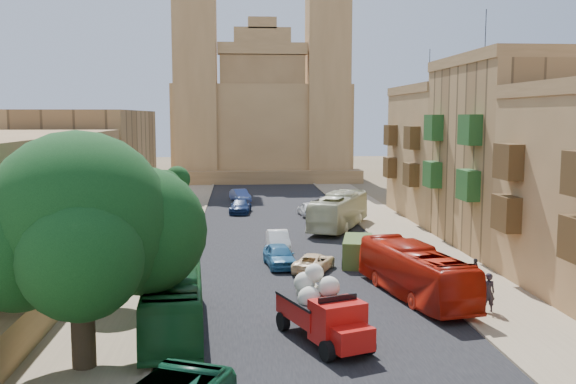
{
  "coord_description": "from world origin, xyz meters",
  "views": [
    {
      "loc": [
        -3.62,
        -19.95,
        9.48
      ],
      "look_at": [
        0.0,
        26.0,
        4.0
      ],
      "focal_mm": 40.0,
      "sensor_mm": 36.0,
      "label": 1
    }
  ],
  "objects": [
    {
      "name": "road_surface",
      "position": [
        0.0,
        30.0,
        0.01
      ],
      "size": [
        14.0,
        140.0,
        0.01
      ],
      "primitive_type": "cube",
      "color": "black",
      "rests_on": "ground"
    },
    {
      "name": "sidewalk_east",
      "position": [
        9.5,
        30.0,
        0.01
      ],
      "size": [
        5.0,
        140.0,
        0.01
      ],
      "primitive_type": "cube",
      "color": "#8C775B",
      "rests_on": "ground"
    },
    {
      "name": "sidewalk_west",
      "position": [
        -9.5,
        30.0,
        0.01
      ],
      "size": [
        5.0,
        140.0,
        0.01
      ],
      "primitive_type": "cube",
      "color": "#8C775B",
      "rests_on": "ground"
    },
    {
      "name": "kerb_east",
      "position": [
        7.0,
        30.0,
        0.06
      ],
      "size": [
        0.25,
        140.0,
        0.12
      ],
      "primitive_type": "cube",
      "color": "#8C775B",
      "rests_on": "ground"
    },
    {
      "name": "kerb_west",
      "position": [
        -7.0,
        30.0,
        0.06
      ],
      "size": [
        0.25,
        140.0,
        0.12
      ],
      "primitive_type": "cube",
      "color": "#8C775B",
      "rests_on": "ground"
    },
    {
      "name": "townhouse_c",
      "position": [
        15.95,
        25.0,
        6.91
      ],
      "size": [
        9.0,
        14.0,
        17.4
      ],
      "color": "#9F7648",
      "rests_on": "ground"
    },
    {
      "name": "townhouse_d",
      "position": [
        15.95,
        39.0,
        6.16
      ],
      "size": [
        9.0,
        14.0,
        15.9
      ],
      "color": "olive",
      "rests_on": "ground"
    },
    {
      "name": "west_wall",
      "position": [
        -12.5,
        20.0,
        0.9
      ],
      "size": [
        1.0,
        40.0,
        1.8
      ],
      "primitive_type": "cube",
      "color": "olive",
      "rests_on": "ground"
    },
    {
      "name": "west_building_mid",
      "position": [
        -18.0,
        44.0,
        5.0
      ],
      "size": [
        10.0,
        22.0,
        10.0
      ],
      "primitive_type": "cube",
      "color": "#9F7648",
      "rests_on": "ground"
    },
    {
      "name": "church",
      "position": [
        -0.0,
        78.61,
        9.52
      ],
      "size": [
        28.0,
        22.5,
        36.3
      ],
      "color": "olive",
      "rests_on": "ground"
    },
    {
      "name": "ficus_tree",
      "position": [
        -9.42,
        4.01,
        5.31
      ],
      "size": [
        8.98,
        8.26,
        8.98
      ],
      "color": "#322619",
      "rests_on": "ground"
    },
    {
      "name": "street_tree_a",
      "position": [
        -10.0,
        12.0,
        3.12
      ],
      "size": [
        3.03,
        3.03,
        4.67
      ],
      "color": "#322619",
      "rests_on": "ground"
    },
    {
      "name": "street_tree_b",
      "position": [
        -10.0,
        24.0,
        3.39
      ],
      "size": [
        3.29,
        3.29,
        5.06
      ],
      "color": "#322619",
      "rests_on": "ground"
    },
    {
      "name": "street_tree_c",
      "position": [
        -10.0,
        36.0,
        3.25
      ],
      "size": [
        3.16,
        3.16,
        4.86
      ],
      "color": "#322619",
      "rests_on": "ground"
    },
    {
      "name": "street_tree_d",
      "position": [
        -10.0,
        48.0,
        2.83
      ],
      "size": [
        2.76,
        2.76,
        4.24
      ],
      "color": "#322619",
      "rests_on": "ground"
    },
    {
      "name": "red_truck",
      "position": [
        -0.09,
        6.0,
        1.4
      ],
      "size": [
        3.78,
        5.75,
        3.18
      ],
      "color": "red",
      "rests_on": "ground"
    },
    {
      "name": "olive_pickup",
      "position": [
        4.03,
        20.0,
        0.83
      ],
      "size": [
        2.62,
        4.39,
        1.7
      ],
      "color": "#435C22",
      "rests_on": "ground"
    },
    {
      "name": "bus_green_north",
      "position": [
        -6.5,
        8.08,
        1.44
      ],
      "size": [
        3.14,
        10.5,
        2.89
      ],
      "primitive_type": "imported",
      "rotation": [
        0.0,
        0.0,
        0.07
      ],
      "color": "#1A5926",
      "rests_on": "ground"
    },
    {
      "name": "bus_red_east",
      "position": [
        5.57,
        12.19,
        1.37
      ],
      "size": [
        4.16,
        10.08,
        2.73
      ],
      "primitive_type": "imported",
      "rotation": [
        0.0,
        0.0,
        3.34
      ],
      "color": "#B0190A",
      "rests_on": "ground"
    },
    {
      "name": "bus_cream_east",
      "position": [
        4.88,
        33.12,
        1.49
      ],
      "size": [
        6.63,
        10.76,
        2.97
      ],
      "primitive_type": "imported",
      "rotation": [
        0.0,
        0.0,
        2.72
      ],
      "color": "beige",
      "rests_on": "ground"
    },
    {
      "name": "car_blue_a",
      "position": [
        -1.04,
        19.68,
        0.72
      ],
      "size": [
        2.18,
        4.37,
        1.43
      ],
      "primitive_type": "imported",
      "rotation": [
        0.0,
        0.0,
        0.12
      ],
      "color": "teal",
      "rests_on": "ground"
    },
    {
      "name": "car_white_a",
      "position": [
        -0.79,
        24.86,
        0.67
      ],
      "size": [
        1.57,
        4.14,
        1.35
      ],
      "primitive_type": "imported",
      "rotation": [
        0.0,
        0.0,
        0.04
      ],
      "color": "white",
      "rests_on": "ground"
    },
    {
      "name": "car_cream",
      "position": [
        1.0,
        18.32,
        0.56
      ],
      "size": [
        3.3,
        4.43,
        1.12
      ],
      "primitive_type": "imported",
      "rotation": [
        0.0,
        0.0,
        2.73
      ],
      "color": "#FFDDAB",
      "rests_on": "ground"
    },
    {
      "name": "car_dkblue",
      "position": [
        -3.38,
        42.47,
        0.68
      ],
      "size": [
        2.42,
        4.89,
        1.37
      ],
      "primitive_type": "imported",
      "rotation": [
        0.0,
        0.0,
        -0.11
      ],
      "color": "navy",
      "rests_on": "ground"
    },
    {
      "name": "car_white_b",
      "position": [
        3.05,
        40.0,
        0.7
      ],
      "size": [
        2.0,
        4.26,
        1.41
      ],
      "primitive_type": "imported",
      "rotation": [
        0.0,
        0.0,
        3.23
      ],
      "color": "silver",
      "rests_on": "ground"
    },
    {
      "name": "car_blue_b",
      "position": [
        -3.37,
        50.99,
        0.69
      ],
      "size": [
        2.51,
        4.4,
        1.37
      ],
      "primitive_type": "imported",
      "rotation": [
        0.0,
        0.0,
        0.27
      ],
      "color": "#445AA8",
      "rests_on": "ground"
    },
    {
      "name": "pedestrian_a",
      "position": [
        8.43,
        9.49,
        0.97
      ],
      "size": [
        0.73,
        0.5,
        1.94
      ],
      "primitive_type": "imported",
      "rotation": [
        0.0,
        0.0,
        3.1
      ],
      "color": "#251F27",
      "rests_on": "ground"
    },
    {
      "name": "pedestrian_c",
      "position": [
        9.75,
        14.63,
        0.74
      ],
      "size": [
        0.59,
        0.93,
        1.47
      ],
      "primitive_type": "imported",
      "rotation": [
        0.0,
        0.0,
        4.43
      ],
      "color": "#303239",
      "rests_on": "ground"
    }
  ]
}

